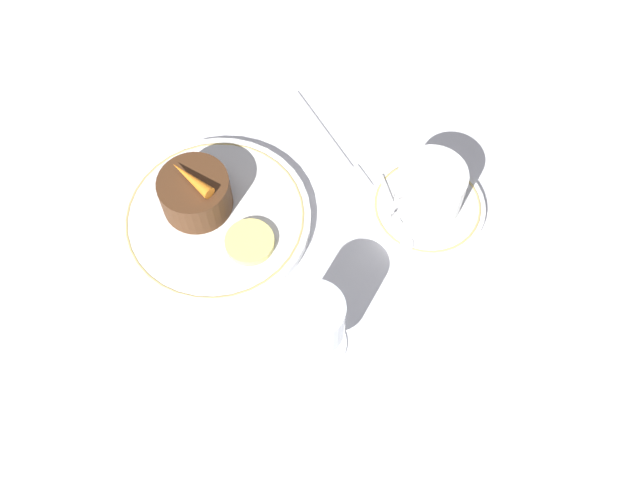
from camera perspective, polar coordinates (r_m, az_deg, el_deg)
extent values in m
plane|color=white|center=(0.89, -7.80, 0.01)|extent=(3.00, 3.00, 0.00)
cylinder|color=white|center=(0.90, -7.93, 1.57)|extent=(0.23, 0.23, 0.01)
torus|color=tan|center=(0.90, -7.97, 1.74)|extent=(0.21, 0.21, 0.00)
cylinder|color=white|center=(0.91, 8.16, 2.48)|extent=(0.14, 0.14, 0.01)
torus|color=tan|center=(0.91, 8.20, 2.60)|extent=(0.13, 0.13, 0.00)
cylinder|color=white|center=(0.88, 8.39, 3.90)|extent=(0.08, 0.08, 0.06)
cylinder|color=#331E0F|center=(0.88, 8.43, 4.05)|extent=(0.07, 0.07, 0.05)
torus|color=white|center=(0.86, 5.93, 2.38)|extent=(0.04, 0.01, 0.03)
cube|color=silver|center=(0.90, 5.50, 2.73)|extent=(0.03, 0.08, 0.00)
ellipsoid|color=silver|center=(0.88, 6.63, -0.16)|extent=(0.02, 0.03, 0.00)
cylinder|color=silver|center=(0.83, -0.36, -7.80)|extent=(0.07, 0.07, 0.01)
cylinder|color=silver|center=(0.81, -0.37, -7.23)|extent=(0.01, 0.01, 0.04)
cylinder|color=silver|center=(0.76, -0.39, -5.96)|extent=(0.06, 0.06, 0.06)
cylinder|color=#5B0F1E|center=(0.77, -0.38, -6.25)|extent=(0.05, 0.05, 0.03)
cube|color=silver|center=(0.97, 0.15, 8.46)|extent=(0.02, 0.14, 0.01)
cube|color=silver|center=(0.92, 3.15, 4.38)|extent=(0.03, 0.05, 0.01)
cylinder|color=#4C2D19|center=(0.89, -9.48, 3.53)|extent=(0.08, 0.08, 0.05)
cone|color=orange|center=(0.86, -9.79, 4.63)|extent=(0.03, 0.06, 0.02)
cylinder|color=#EFE075|center=(0.87, -5.38, -0.16)|extent=(0.06, 0.06, 0.01)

